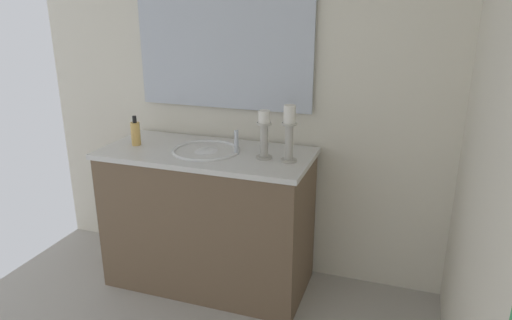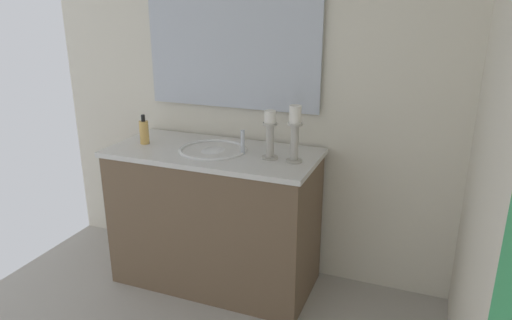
{
  "view_description": "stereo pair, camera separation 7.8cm",
  "coord_description": "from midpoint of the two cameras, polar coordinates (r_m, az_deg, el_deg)",
  "views": [
    {
      "loc": [
        1.29,
        1.06,
        1.69
      ],
      "look_at": [
        -0.36,
        0.49,
        1.1
      ],
      "focal_mm": 32.88,
      "sensor_mm": 36.0,
      "label": 1
    },
    {
      "loc": [
        1.27,
        1.13,
        1.69
      ],
      "look_at": [
        -0.36,
        0.49,
        1.1
      ],
      "focal_mm": 32.88,
      "sensor_mm": 36.0,
      "label": 2
    }
  ],
  "objects": [
    {
      "name": "mirror",
      "position": [
        2.89,
        -4.86,
        13.33
      ],
      "size": [
        0.02,
        1.12,
        0.72
      ],
      "primitive_type": "cube",
      "color": "silver"
    },
    {
      "name": "candle_holder_short",
      "position": [
        2.56,
        0.13,
        3.22
      ],
      "size": [
        0.09,
        0.09,
        0.27
      ],
      "color": "#B7B2A5",
      "rests_on": "vanity_cabinet"
    },
    {
      "name": "sink_basin",
      "position": [
        2.76,
        -6.83,
        0.34
      ],
      "size": [
        0.4,
        0.4,
        0.24
      ],
      "color": "white",
      "rests_on": "vanity_cabinet"
    },
    {
      "name": "wall_left",
      "position": [
        2.93,
        -3.23,
        9.51
      ],
      "size": [
        0.04,
        2.69,
        2.45
      ],
      "primitive_type": "cube",
      "color": "silver",
      "rests_on": "ground"
    },
    {
      "name": "soap_bottle",
      "position": [
        2.93,
        -15.18,
        3.18
      ],
      "size": [
        0.06,
        0.06,
        0.18
      ],
      "color": "#E5B259",
      "rests_on": "vanity_cabinet"
    },
    {
      "name": "candle_holder_tall",
      "position": [
        2.51,
        3.17,
        3.44
      ],
      "size": [
        0.09,
        0.09,
        0.31
      ],
      "color": "#B7B2A5",
      "rests_on": "vanity_cabinet"
    },
    {
      "name": "vanity_cabinet",
      "position": [
        2.91,
        -6.55,
        -7.04
      ],
      "size": [
        0.58,
        1.25,
        0.87
      ],
      "color": "brown",
      "rests_on": "ground"
    }
  ]
}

